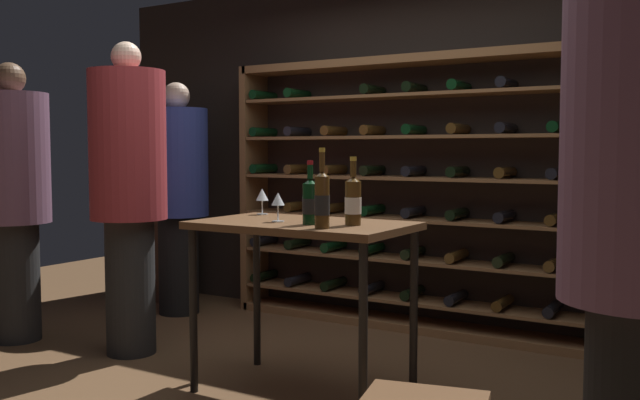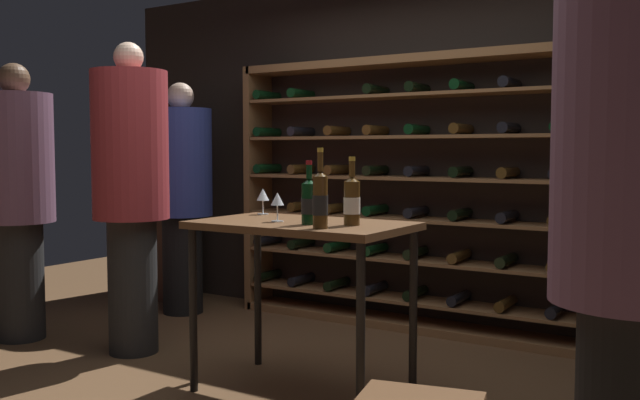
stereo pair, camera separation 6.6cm
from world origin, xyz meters
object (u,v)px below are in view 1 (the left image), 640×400
object	(u,v)px
person_guest_khaki	(13,190)
wine_glass_stemmed_left	(262,196)
wine_bottle_black_capsule	(322,199)
display_cabinet	(160,217)
person_host_in_suit	(128,183)
tasting_table	(303,241)
person_guest_blue_shirt	(178,188)
wine_bottle_gold_foil	(353,201)
wine_rack	(413,196)
wine_glass_stemmed_center	(278,201)
wine_bottle_green_slim	(310,201)

from	to	relation	value
person_guest_khaki	wine_glass_stemmed_left	world-z (taller)	person_guest_khaki
wine_bottle_black_capsule	display_cabinet	bearing A→B (deg)	148.47
display_cabinet	person_host_in_suit	bearing A→B (deg)	-52.03
tasting_table	person_guest_blue_shirt	size ratio (longest dim) A/B	0.61
person_host_in_suit	wine_bottle_gold_foil	distance (m)	1.70
wine_rack	wine_glass_stemmed_center	size ratio (longest dim) A/B	18.86
person_guest_khaki	wine_bottle_green_slim	world-z (taller)	person_guest_khaki
person_host_in_suit	tasting_table	bearing A→B (deg)	-133.22
wine_bottle_black_capsule	tasting_table	bearing A→B (deg)	139.04
person_host_in_suit	wine_bottle_gold_foil	size ratio (longest dim) A/B	5.73
person_guest_blue_shirt	wine_bottle_green_slim	bearing A→B (deg)	135.39
wine_glass_stemmed_left	tasting_table	bearing A→B (deg)	-28.46
wine_bottle_gold_foil	wine_bottle_green_slim	xyz separation A→B (m)	(-0.21, -0.09, -0.01)
tasting_table	wine_glass_stemmed_left	bearing A→B (deg)	151.54
person_guest_khaki	wine_bottle_green_slim	xyz separation A→B (m)	(2.41, 0.04, 0.01)
wine_bottle_black_capsule	wine_bottle_green_slim	bearing A→B (deg)	139.21
display_cabinet	wine_bottle_green_slim	bearing A→B (deg)	-30.91
wine_glass_stemmed_left	wine_glass_stemmed_center	xyz separation A→B (m)	(0.33, -0.31, 0.00)
display_cabinet	wine_bottle_black_capsule	world-z (taller)	display_cabinet
person_guest_khaki	person_host_in_suit	distance (m)	0.95
person_guest_khaki	wine_bottle_gold_foil	bearing A→B (deg)	-51.35
wine_bottle_green_slim	wine_glass_stemmed_center	bearing A→B (deg)	172.32
display_cabinet	wine_bottle_green_slim	xyz separation A→B (m)	(2.57, -1.54, 0.33)
person_host_in_suit	wine_bottle_gold_foil	xyz separation A→B (m)	(1.69, -0.07, -0.05)
wine_glass_stemmed_left	person_guest_blue_shirt	bearing A→B (deg)	150.10
person_host_in_suit	person_guest_khaki	bearing A→B (deg)	60.95
wine_glass_stemmed_center	person_host_in_suit	bearing A→B (deg)	174.44
person_guest_blue_shirt	wine_glass_stemmed_center	xyz separation A→B (m)	(1.79, -1.14, 0.03)
person_host_in_suit	wine_bottle_green_slim	world-z (taller)	person_host_in_suit
wine_glass_stemmed_left	wine_bottle_green_slim	bearing A→B (deg)	-31.26
display_cabinet	wine_bottle_black_capsule	bearing A→B (deg)	-31.53
wine_rack	person_guest_khaki	xyz separation A→B (m)	(-2.23, -1.75, 0.07)
wine_bottle_black_capsule	person_guest_khaki	bearing A→B (deg)	177.94
tasting_table	wine_bottle_green_slim	bearing A→B (deg)	-41.19
wine_glass_stemmed_left	display_cabinet	bearing A→B (deg)	149.19
wine_bottle_green_slim	wine_glass_stemmed_left	xyz separation A→B (m)	(-0.55, 0.34, -0.01)
wine_bottle_gold_foil	wine_glass_stemmed_left	distance (m)	0.80
person_guest_khaki	person_host_in_suit	xyz separation A→B (m)	(0.93, 0.19, 0.06)
tasting_table	display_cabinet	size ratio (longest dim) A/B	0.79
display_cabinet	wine_rack	bearing A→B (deg)	4.07
person_host_in_suit	wine_bottle_gold_foil	bearing A→B (deg)	-133.07
person_guest_khaki	wine_glass_stemmed_center	xyz separation A→B (m)	(2.19, 0.07, 0.00)
display_cabinet	wine_bottle_black_capsule	xyz separation A→B (m)	(2.72, -1.67, 0.36)
wine_rack	wine_glass_stemmed_center	distance (m)	1.68
person_guest_blue_shirt	wine_bottle_gold_foil	world-z (taller)	person_guest_blue_shirt
person_host_in_suit	wine_bottle_green_slim	size ratio (longest dim) A/B	6.08
wine_bottle_gold_foil	wine_bottle_black_capsule	bearing A→B (deg)	-104.21
tasting_table	person_host_in_suit	xyz separation A→B (m)	(-1.38, 0.06, 0.28)
wine_rack	wine_bottle_black_capsule	bearing A→B (deg)	-79.72
person_host_in_suit	wine_glass_stemmed_left	size ratio (longest dim) A/B	12.93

